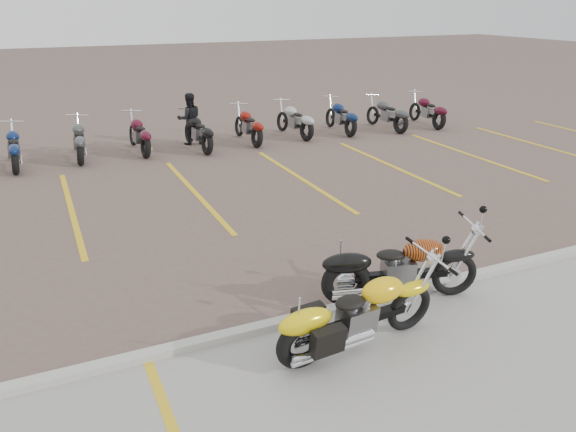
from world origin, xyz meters
The scene contains 7 objects.
ground centered at (0.00, 0.00, 0.00)m, with size 100.00×100.00×0.00m, color brown.
curb centered at (0.00, -2.00, 0.06)m, with size 60.00×0.18×0.12m, color #ADAAA3.
parking_stripes centered at (0.00, 4.00, 0.00)m, with size 38.00×5.50×0.01m, color gold, non-canonical shape.
yellow_cruiser centered at (0.14, -2.83, 0.48)m, with size 2.33×0.40×0.96m.
flame_cruiser centered at (1.34, -2.03, 0.48)m, with size 2.31×0.79×0.97m.
person_b centered at (1.16, 8.60, 0.78)m, with size 0.76×0.59×1.56m, color black.
bg_bike_row centered at (0.35, 8.12, 0.55)m, with size 18.81×2.01×1.10m.
Camera 1 is at (-3.12, -8.03, 4.18)m, focal length 35.00 mm.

